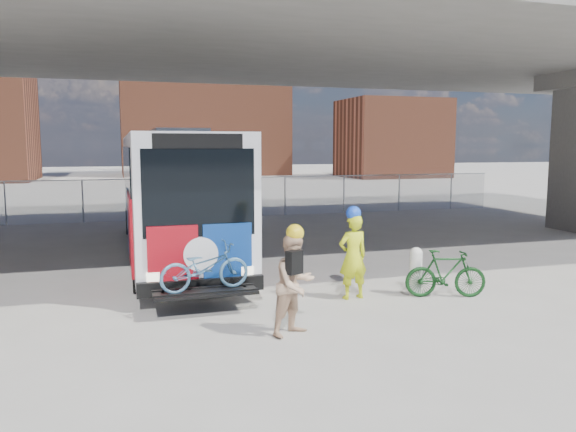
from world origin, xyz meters
name	(u,v)px	position (x,y,z in m)	size (l,w,h in m)	color
ground	(269,277)	(0.00, 0.00, 0.00)	(160.00, 160.00, 0.00)	#9E9991
bus	(171,184)	(-2.00, 3.88, 2.11)	(2.67, 13.01, 3.69)	silver
overpass	(234,37)	(0.00, 4.00, 6.54)	(40.00, 16.00, 7.95)	#605E59
chainlink_fence	(200,187)	(0.00, 12.00, 1.42)	(30.00, 0.06, 30.00)	gray
brick_buildings	(163,125)	(1.23, 48.23, 5.42)	(54.00, 22.00, 12.00)	brown
smokestack	(263,70)	(14.00, 55.00, 12.50)	(2.20, 2.20, 25.00)	brown
bollard	(416,269)	(2.67, -2.54, 0.57)	(0.28, 0.28, 1.06)	silver
cyclist_hivis	(353,254)	(1.21, -2.44, 0.97)	(0.71, 0.51, 2.01)	#D3E418
cyclist_tan	(295,283)	(-0.68, -4.29, 0.92)	(1.07, 0.99, 1.94)	#D5AC88
bike_parked	(446,274)	(3.17, -2.94, 0.52)	(0.49, 1.74, 1.04)	#123A17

